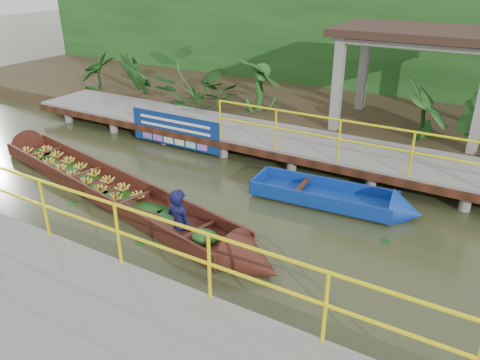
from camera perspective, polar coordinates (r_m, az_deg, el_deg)
The scene contains 10 objects.
ground at distance 10.12m, azimuth -5.33°, elevation -3.16°, with size 80.00×80.00×0.00m, color #2D3219.
land_strip at distance 16.27m, azimuth 10.16°, elevation 8.42°, with size 30.00×8.00×0.45m, color #322719.
far_dock at distance 12.61m, azimuth 3.68°, elevation 5.10°, with size 16.00×2.06×1.66m.
near_dock at distance 6.87m, azimuth -19.47°, elevation -17.15°, with size 18.00×2.40×1.73m.
pavilion at distance 13.83m, azimuth 21.21°, elevation 15.32°, with size 4.40×3.00×3.00m.
foliage_backdrop at distance 18.21m, azimuth 13.52°, elevation 15.62°, with size 30.00×0.80×4.00m, color #194315.
vendor_boat at distance 10.73m, azimuth -15.11°, elevation -0.93°, with size 9.72×2.95×2.07m.
moored_blue_boat at distance 10.17m, azimuth 14.75°, elevation -2.83°, with size 3.66×1.19×0.86m.
blue_banner at distance 13.08m, azimuth -7.95°, elevation 6.01°, with size 2.91×0.04×0.91m.
tropical_plants at distance 14.75m, azimuth 0.87°, elevation 11.54°, with size 14.40×1.40×1.75m.
Camera 1 is at (5.29, -7.20, 4.75)m, focal length 35.00 mm.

